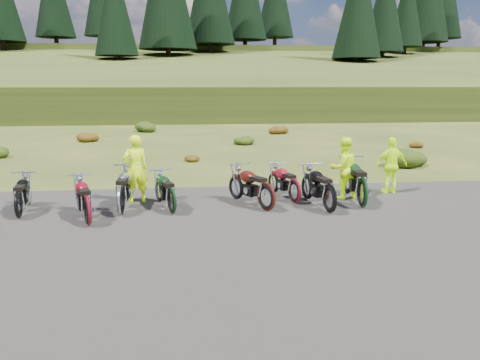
{
  "coord_description": "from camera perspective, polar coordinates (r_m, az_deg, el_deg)",
  "views": [
    {
      "loc": [
        -0.42,
        -10.66,
        3.3
      ],
      "look_at": [
        0.9,
        1.47,
        0.76
      ],
      "focal_mm": 35.0,
      "sensor_mm": 36.0,
      "label": 1
    }
  ],
  "objects": [
    {
      "name": "conifer_27",
      "position": [
        71.97,
        17.3,
        19.84
      ],
      "size": [
        5.72,
        5.72,
        15.0
      ],
      "color": "black",
      "rests_on": "ground"
    },
    {
      "name": "conifer_26",
      "position": [
        64.18,
        14.26,
        20.43
      ],
      "size": [
        6.16,
        6.16,
        16.0
      ],
      "color": "black",
      "rests_on": "ground"
    },
    {
      "name": "hill_slope",
      "position": [
        60.75,
        -5.89,
        8.57
      ],
      "size": [
        300.0,
        45.97,
        9.37
      ],
      "primitive_type": null,
      "rotation": [
        0.14,
        0.0,
        0.0
      ],
      "color": "#2F3913",
      "rests_on": "ground"
    },
    {
      "name": "shrub_5",
      "position": [
        25.5,
        0.39,
        5.0
      ],
      "size": [
        1.03,
        1.03,
        0.61
      ],
      "primitive_type": "ellipsoid",
      "color": "#21330C",
      "rests_on": "ground"
    },
    {
      "name": "person_right_b",
      "position": [
        14.78,
        17.97,
        1.61
      ],
      "size": [
        1.02,
        0.48,
        1.69
      ],
      "primitive_type": "imported",
      "rotation": [
        0.0,
        0.0,
        3.22
      ],
      "color": "#CFFF0D",
      "rests_on": "ground"
    },
    {
      "name": "conifer_21",
      "position": [
        61.96,
        -15.04,
        19.96
      ],
      "size": [
        5.28,
        5.28,
        14.0
      ],
      "color": "black",
      "rests_on": "ground"
    },
    {
      "name": "shrub_2",
      "position": [
        28.02,
        -18.18,
        5.19
      ],
      "size": [
        1.3,
        1.3,
        0.77
      ],
      "primitive_type": "ellipsoid",
      "color": "#5E280B",
      "rests_on": "ground"
    },
    {
      "name": "hill_plateau",
      "position": [
        120.7,
        -6.13,
        10.11
      ],
      "size": [
        300.0,
        90.0,
        9.17
      ],
      "primitive_type": "cube",
      "color": "#2F3913",
      "rests_on": "ground"
    },
    {
      "name": "person_right_a",
      "position": [
        13.68,
        12.47,
        1.31
      ],
      "size": [
        0.99,
        0.84,
        1.77
      ],
      "primitive_type": "imported",
      "rotation": [
        0.0,
        0.0,
        3.37
      ],
      "color": "#CFFF0D",
      "rests_on": "ground"
    },
    {
      "name": "motorcycle_2",
      "position": [
        12.09,
        -8.26,
        -4.2
      ],
      "size": [
        1.19,
        2.01,
        1.0
      ],
      "primitive_type": null,
      "rotation": [
        0.0,
        0.0,
        1.88
      ],
      "color": "black",
      "rests_on": "ground"
    },
    {
      "name": "motorcycle_5",
      "position": [
        12.26,
        10.79,
        -4.07
      ],
      "size": [
        1.04,
        2.23,
        1.12
      ],
      "primitive_type": null,
      "rotation": [
        0.0,
        0.0,
        1.73
      ],
      "color": "black",
      "rests_on": "ground"
    },
    {
      "name": "shrub_3",
      "position": [
        32.81,
        -11.32,
        6.56
      ],
      "size": [
        1.56,
        1.56,
        0.92
      ],
      "primitive_type": "ellipsoid",
      "color": "#21330C",
      "rests_on": "ground"
    },
    {
      "name": "motorcycle_4",
      "position": [
        12.27,
        3.2,
        -3.87
      ],
      "size": [
        1.61,
        2.2,
        1.11
      ],
      "primitive_type": null,
      "rotation": [
        0.0,
        0.0,
        2.06
      ],
      "color": "#44110B",
      "rests_on": "ground"
    },
    {
      "name": "motorcycle_6",
      "position": [
        13.11,
        6.62,
        -2.9
      ],
      "size": [
        1.16,
        2.02,
        1.0
      ],
      "primitive_type": null,
      "rotation": [
        0.0,
        0.0,
        1.86
      ],
      "color": "maroon",
      "rests_on": "ground"
    },
    {
      "name": "shrub_8",
      "position": [
        26.0,
        20.42,
        4.22
      ],
      "size": [
        0.77,
        0.77,
        0.45
      ],
      "primitive_type": "ellipsoid",
      "color": "#5E280B",
      "rests_on": "ground"
    },
    {
      "name": "shrub_4",
      "position": [
        20.09,
        -6.11,
        2.89
      ],
      "size": [
        0.77,
        0.77,
        0.45
      ],
      "primitive_type": "ellipsoid",
      "color": "#5E280B",
      "rests_on": "ground"
    },
    {
      "name": "conifer_28",
      "position": [
        79.9,
        19.72,
        19.34
      ],
      "size": [
        5.28,
        5.28,
        14.0
      ],
      "color": "black",
      "rests_on": "ground"
    },
    {
      "name": "motorcycle_1",
      "position": [
        11.57,
        -17.97,
        -5.4
      ],
      "size": [
        1.31,
        2.12,
        1.06
      ],
      "primitive_type": null,
      "rotation": [
        0.0,
        0.0,
        1.91
      ],
      "color": "maroon",
      "rests_on": "ground"
    },
    {
      "name": "gravel_pad",
      "position": [
        9.28,
        -3.27,
        -9.1
      ],
      "size": [
        20.0,
        12.0,
        0.04
      ],
      "primitive_type": "cube",
      "color": "black",
      "rests_on": "ground"
    },
    {
      "name": "motorcycle_3",
      "position": [
        12.24,
        -14.23,
        -4.25
      ],
      "size": [
        0.74,
        2.15,
        1.12
      ],
      "primitive_type": null,
      "rotation": [
        0.0,
        0.0,
        1.56
      ],
      "color": "#9A9A9E",
      "rests_on": "ground"
    },
    {
      "name": "shrub_6",
      "position": [
        31.15,
        4.59,
        6.34
      ],
      "size": [
        1.3,
        1.3,
        0.77
      ],
      "primitive_type": "ellipsoid",
      "color": "#5E280B",
      "rests_on": "ground"
    },
    {
      "name": "motorcycle_0",
      "position": [
        12.81,
        -25.27,
        -4.32
      ],
      "size": [
        0.89,
        1.96,
        0.99
      ],
      "primitive_type": null,
      "rotation": [
        0.0,
        0.0,
        1.71
      ],
      "color": "black",
      "rests_on": "ground"
    },
    {
      "name": "motorcycle_7",
      "position": [
        12.99,
        14.61,
        -3.36
      ],
      "size": [
        0.95,
        2.38,
        1.22
      ],
      "primitive_type": null,
      "rotation": [
        0.0,
        0.0,
        1.49
      ],
      "color": "black",
      "rests_on": "ground"
    },
    {
      "name": "shrub_7",
      "position": [
        19.99,
        19.74,
        2.89
      ],
      "size": [
        1.56,
        1.56,
        0.92
      ],
      "primitive_type": "ellipsoid",
      "color": "#21330C",
      "rests_on": "ground"
    },
    {
      "name": "ground",
      "position": [
        11.17,
        -3.81,
        -5.46
      ],
      "size": [
        300.0,
        300.0,
        0.0
      ],
      "primitive_type": "plane",
      "color": "#2D3D14",
      "rests_on": "ground"
    },
    {
      "name": "person_middle",
      "position": [
        13.21,
        -12.62,
        1.21
      ],
      "size": [
        0.8,
        0.66,
        1.89
      ],
      "primitive_type": "imported",
      "rotation": [
        0.0,
        0.0,
        3.48
      ],
      "color": "#CFFF0D",
      "rests_on": "ground"
    }
  ]
}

